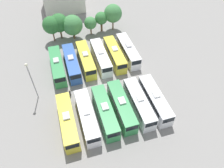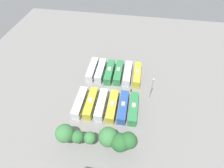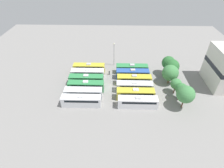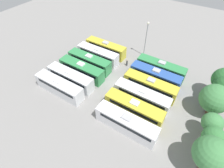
{
  "view_description": "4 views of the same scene",
  "coord_description": "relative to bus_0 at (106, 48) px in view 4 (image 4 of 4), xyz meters",
  "views": [
    {
      "loc": [
        -7.46,
        -31.54,
        35.36
      ],
      "look_at": [
        1.73,
        -1.47,
        1.73
      ],
      "focal_mm": 35.0,
      "sensor_mm": 36.0,
      "label": 1
    },
    {
      "loc": [
        -7.05,
        40.2,
        47.7
      ],
      "look_at": [
        -0.38,
        -0.39,
        3.06
      ],
      "focal_mm": 28.0,
      "sensor_mm": 36.0,
      "label": 2
    },
    {
      "loc": [
        44.94,
        1.74,
        36.31
      ],
      "look_at": [
        0.78,
        0.65,
        1.87
      ],
      "focal_mm": 28.0,
      "sensor_mm": 36.0,
      "label": 3
    },
    {
      "loc": [
        24.28,
        15.13,
        27.7
      ],
      "look_at": [
        1.92,
        0.83,
        1.64
      ],
      "focal_mm": 28.0,
      "sensor_mm": 36.0,
      "label": 4
    }
  ],
  "objects": [
    {
      "name": "light_pole",
      "position": [
        -5.0,
        8.97,
        4.42
      ],
      "size": [
        0.6,
        0.6,
        9.37
      ],
      "color": "gray",
      "rests_on": "ground_plane"
    },
    {
      "name": "bus_4",
      "position": [
        14.01,
        0.08,
        0.0
      ],
      "size": [
        2.63,
        11.3,
        3.58
      ],
      "color": "silver",
      "rests_on": "ground_plane"
    },
    {
      "name": "bus_0",
      "position": [
        0.0,
        0.0,
        0.0
      ],
      "size": [
        2.63,
        11.3,
        3.58
      ],
      "color": "gold",
      "rests_on": "ground_plane"
    },
    {
      "name": "bus_9",
      "position": [
        10.48,
        15.72,
        0.0
      ],
      "size": [
        2.63,
        11.3,
        3.58
      ],
      "color": "silver",
      "rests_on": "ground_plane"
    },
    {
      "name": "bus_3",
      "position": [
        10.51,
        0.37,
        0.0
      ],
      "size": [
        2.63,
        11.3,
        3.58
      ],
      "color": "#338C4C",
      "rests_on": "ground_plane"
    },
    {
      "name": "ground_plane",
      "position": [
        8.72,
        7.94,
        -1.77
      ],
      "size": [
        117.11,
        117.11,
        0.0
      ],
      "primitive_type": "plane",
      "color": "gray"
    },
    {
      "name": "tree_3",
      "position": [
        10.98,
        28.28,
        1.68
      ],
      "size": [
        3.38,
        3.38,
        5.16
      ],
      "color": "brown",
      "rests_on": "ground_plane"
    },
    {
      "name": "bus_7",
      "position": [
        3.44,
        15.62,
        0.0
      ],
      "size": [
        2.63,
        11.3,
        3.58
      ],
      "color": "#2D56A8",
      "rests_on": "ground_plane"
    },
    {
      "name": "bus_10",
      "position": [
        13.97,
        15.77,
        0.0
      ],
      "size": [
        2.63,
        11.3,
        3.58
      ],
      "color": "gold",
      "rests_on": "ground_plane"
    },
    {
      "name": "bus_1",
      "position": [
        3.61,
        -0.02,
        0.0
      ],
      "size": [
        2.63,
        11.3,
        3.58
      ],
      "color": "white",
      "rests_on": "ground_plane"
    },
    {
      "name": "bus_2",
      "position": [
        7.09,
        0.01,
        0.0
      ],
      "size": [
        2.63,
        11.3,
        3.58
      ],
      "color": "#338C4C",
      "rests_on": "ground_plane"
    },
    {
      "name": "tree_0",
      "position": [
        0.73,
        28.01,
        3.08
      ],
      "size": [
        4.52,
        4.52,
        7.13
      ],
      "color": "brown",
      "rests_on": "ground_plane"
    },
    {
      "name": "tree_4",
      "position": [
        14.18,
        28.79,
        2.28
      ],
      "size": [
        3.43,
        3.43,
        5.83
      ],
      "color": "brown",
      "rests_on": "ground_plane"
    },
    {
      "name": "worker_person",
      "position": [
        1.54,
        7.39,
        -0.97
      ],
      "size": [
        0.36,
        0.36,
        1.73
      ],
      "color": "#333338",
      "rests_on": "ground_plane"
    },
    {
      "name": "bus_11",
      "position": [
        17.5,
        16.11,
        0.0
      ],
      "size": [
        2.63,
        11.3,
        3.58
      ],
      "color": "white",
      "rests_on": "ground_plane"
    },
    {
      "name": "tree_2",
      "position": [
        6.06,
        27.55,
        2.37
      ],
      "size": [
        5.32,
        5.32,
        6.82
      ],
      "color": "brown",
      "rests_on": "ground_plane"
    },
    {
      "name": "bus_8",
      "position": [
        6.86,
        15.9,
        0.0
      ],
      "size": [
        2.63,
        11.3,
        3.58
      ],
      "color": "gold",
      "rests_on": "ground_plane"
    },
    {
      "name": "tree_5",
      "position": [
        17.55,
        28.81,
        3.2
      ],
      "size": [
        4.95,
        4.95,
        7.46
      ],
      "color": "brown",
      "rests_on": "ground_plane"
    },
    {
      "name": "bus_5",
      "position": [
        17.31,
        -0.04,
        0.0
      ],
      "size": [
        2.63,
        11.3,
        3.58
      ],
      "color": "silver",
      "rests_on": "ground_plane"
    },
    {
      "name": "bus_6",
      "position": [
        0.15,
        15.63,
        0.0
      ],
      "size": [
        2.63,
        11.3,
        3.58
      ],
      "color": "#338C4C",
      "rests_on": "ground_plane"
    }
  ]
}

